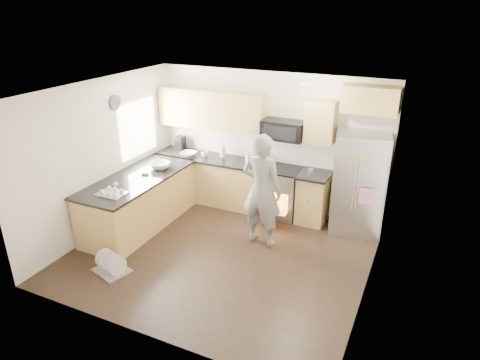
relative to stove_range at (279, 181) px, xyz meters
The scene contains 8 objects.
ground 1.86m from the stove_range, 101.69° to the right, with size 4.50×4.50×0.00m, color black.
room_shell 1.99m from the stove_range, 103.00° to the right, with size 4.54×4.04×2.62m.
back_cabinet_run 0.98m from the stove_range, behind, with size 4.45×0.64×2.50m.
peninsula 2.56m from the stove_range, 145.49° to the right, with size 0.96×2.36×1.04m.
stove_range is the anchor object (origin of this frame).
refrigerator 1.43m from the stove_range, ahead, with size 0.96×0.81×1.76m.
person 1.12m from the stove_range, 85.40° to the right, with size 0.69×0.45×1.88m, color gray.
dish_rack 3.30m from the stove_range, 119.56° to the right, with size 0.61×0.54×0.32m.
Camera 1 is at (2.74, -5.20, 3.74)m, focal length 32.00 mm.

